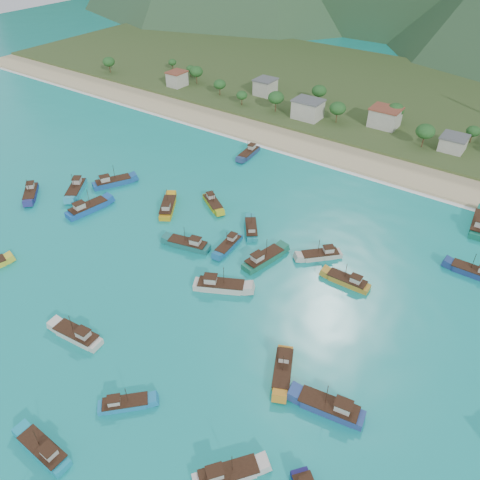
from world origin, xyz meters
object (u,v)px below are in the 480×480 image
Objects in this scene: boat_4 at (283,370)px; boat_9 at (321,255)px; boat_26 at (213,203)px; boat_28 at (188,245)px; boat_6 at (264,259)px; boat_18 at (347,281)px; boat_29 at (88,208)px; boat_31 at (113,182)px; boat_0 at (220,286)px; boat_8 at (44,450)px; boat_5 at (249,153)px; boat_21 at (251,229)px; boat_12 at (168,208)px; boat_14 at (125,404)px; boat_10 at (229,245)px; boat_15 at (330,408)px; boat_20 at (479,224)px; boat_17 at (227,475)px; boat_11 at (76,189)px; boat_3 at (77,336)px; boat_1 at (474,272)px; boat_22 at (31,193)px.

boat_4 is 1.17× the size of boat_9.
boat_28 is at bearing 52.16° from boat_26.
boat_6 is 19.85m from boat_18.
boat_31 is (-5.05, 13.78, -0.04)m from boat_29.
boat_8 is at bearing -26.99° from boat_0.
boat_4 is at bearing -179.86° from boat_18.
boat_21 is at bearing 119.14° from boat_5.
boat_4 is 31.58m from boat_6.
boat_12 is 0.90× the size of boat_29.
boat_8 is at bearing -62.95° from boat_14.
boat_9 is 0.95× the size of boat_10.
boat_12 is (-23.43, 3.99, 0.17)m from boat_10.
boat_6 reaches higher than boat_10.
boat_20 is at bearing -15.69° from boat_15.
boat_5 is (-53.46, 68.27, 0.02)m from boat_4.
boat_17 is at bearing -147.95° from boat_28.
boat_17 is 90.66m from boat_20.
boat_5 reaches higher than boat_4.
boat_14 is at bearing -12.70° from boat_31.
boat_8 is 0.90× the size of boat_11.
boat_6 is 19.01m from boat_28.
boat_14 is 0.81× the size of boat_18.
boat_0 is at bearing 58.60° from boat_15.
boat_8 is 1.05× the size of boat_26.
boat_11 is 1.42× the size of boat_14.
boat_14 is (63.08, -41.80, -0.29)m from boat_11.
boat_6 is (17.15, 40.52, 0.08)m from boat_3.
boat_5 is 44.95m from boat_31.
boat_1 is at bearing 42.38° from boat_6.
boat_29 reaches higher than boat_11.
boat_12 is at bearing -146.13° from boat_0.
boat_0 is 48.36m from boat_29.
boat_8 is at bearing 159.88° from boat_18.
boat_11 reaches higher than boat_12.
boat_8 is 1.04× the size of boat_22.
boat_1 is 99.43m from boat_31.
boat_17 reaches higher than boat_14.
boat_14 is 0.67× the size of boat_15.
boat_1 is at bearing -20.69° from boat_21.
boat_29 is at bearing 165.81° from boat_21.
boat_11 is at bearing 95.16° from boat_18.
boat_8 is 28.79m from boat_17.
boat_11 is 0.93× the size of boat_29.
boat_11 is 0.87× the size of boat_20.
boat_0 is 32.85m from boat_14.
boat_28 is (-28.39, -14.93, 0.10)m from boat_9.
boat_4 is at bearing 94.24° from boat_14.
boat_10 is at bearing 114.07° from boat_1.
boat_31 is at bearing 60.72° from boat_15.
boat_29 is (-48.13, 49.80, 0.18)m from boat_8.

